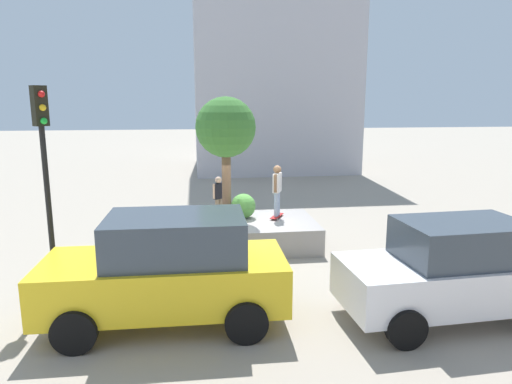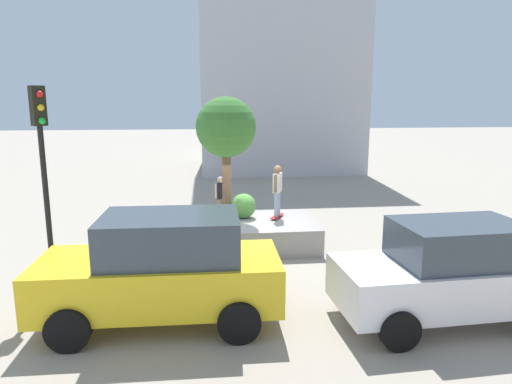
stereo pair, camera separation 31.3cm
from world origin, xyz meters
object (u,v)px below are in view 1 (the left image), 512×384
object	(u,v)px
skateboarder	(277,187)
police_car	(453,270)
plaza_tree	(226,129)
skateboard	(277,216)
traffic_light_corner	(44,157)
taxi_cab	(169,269)
planter_ledge	(256,233)
passerby_with_bag	(219,194)

from	to	relation	value
skateboarder	police_car	bearing A→B (deg)	115.22
plaza_tree	skateboard	world-z (taller)	plaza_tree
traffic_light_corner	police_car	bearing A→B (deg)	165.26
skateboard	taxi_cab	world-z (taller)	taxi_cab
planter_ledge	passerby_with_bag	distance (m)	3.70
skateboarder	traffic_light_corner	xyz separation A→B (m)	(5.77, 3.38, 1.43)
taxi_cab	traffic_light_corner	size ratio (longest dim) A/B	1.02
skateboard	passerby_with_bag	xyz separation A→B (m)	(1.66, -3.29, 0.08)
skateboarder	police_car	xyz separation A→B (m)	(-2.63, 5.59, -0.75)
police_car	planter_ledge	bearing A→B (deg)	-58.06
plaza_tree	passerby_with_bag	distance (m)	4.11
skateboarder	traffic_light_corner	distance (m)	6.83
plaza_tree	passerby_with_bag	world-z (taller)	plaza_tree
traffic_light_corner	passerby_with_bag	world-z (taller)	traffic_light_corner
police_car	taxi_cab	distance (m)	5.77
planter_ledge	taxi_cab	xyz separation A→B (m)	(2.41, 4.74, 0.73)
skateboard	police_car	size ratio (longest dim) A/B	0.18
skateboarder	police_car	world-z (taller)	skateboarder
taxi_cab	passerby_with_bag	size ratio (longest dim) A/B	2.99
skateboard	police_car	distance (m)	6.18
skateboard	planter_ledge	bearing A→B (deg)	19.17
planter_ledge	passerby_with_bag	world-z (taller)	passerby_with_bag
planter_ledge	taxi_cab	world-z (taller)	taxi_cab
taxi_cab	skateboarder	bearing A→B (deg)	-121.96
plaza_tree	traffic_light_corner	world-z (taller)	traffic_light_corner
skateboarder	taxi_cab	world-z (taller)	skateboarder
taxi_cab	skateboard	bearing A→B (deg)	-121.96
plaza_tree	taxi_cab	world-z (taller)	plaza_tree
plaza_tree	police_car	size ratio (longest dim) A/B	0.83
skateboarder	police_car	size ratio (longest dim) A/B	0.35
skateboard	skateboarder	world-z (taller)	skateboarder
planter_ledge	taxi_cab	bearing A→B (deg)	63.05
skateboard	passerby_with_bag	distance (m)	3.68
passerby_with_bag	traffic_light_corner	bearing A→B (deg)	58.37
skateboard	passerby_with_bag	size ratio (longest dim) A/B	0.50
police_car	taxi_cab	size ratio (longest dim) A/B	0.94
planter_ledge	police_car	bearing A→B (deg)	121.94
traffic_light_corner	passerby_with_bag	distance (m)	8.16
skateboarder	traffic_light_corner	world-z (taller)	traffic_light_corner
skateboarder	taxi_cab	size ratio (longest dim) A/B	0.33
skateboarder	taxi_cab	bearing A→B (deg)	58.04
passerby_with_bag	planter_ledge	bearing A→B (deg)	105.24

